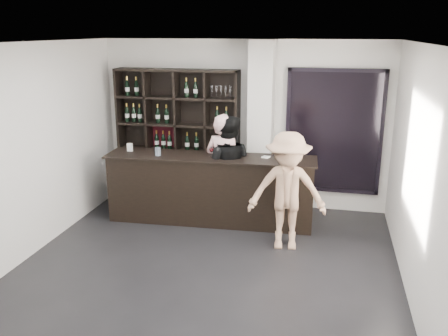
% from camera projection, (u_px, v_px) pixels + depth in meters
% --- Properties ---
extents(floor, '(5.00, 5.50, 0.01)m').
position_uv_depth(floor, '(203.00, 275.00, 6.14)').
color(floor, black).
rests_on(floor, ground).
extents(wine_shelf, '(2.20, 0.35, 2.40)m').
position_uv_depth(wine_shelf, '(178.00, 137.00, 8.45)').
color(wine_shelf, black).
rests_on(wine_shelf, floor).
extents(structural_column, '(0.40, 0.40, 2.90)m').
position_uv_depth(structural_column, '(261.00, 128.00, 7.97)').
color(structural_column, silver).
rests_on(structural_column, floor).
extents(glass_panel, '(1.60, 0.08, 2.10)m').
position_uv_depth(glass_panel, '(334.00, 132.00, 7.94)').
color(glass_panel, black).
rests_on(glass_panel, floor).
extents(tasting_counter, '(3.37, 0.70, 1.11)m').
position_uv_depth(tasting_counter, '(210.00, 189.00, 7.70)').
color(tasting_counter, black).
rests_on(tasting_counter, floor).
extents(taster_pink, '(0.75, 0.61, 1.78)m').
position_uv_depth(taster_pink, '(224.00, 168.00, 7.65)').
color(taster_pink, '#FFC3C3').
rests_on(taster_pink, floor).
extents(taster_black, '(0.91, 0.73, 1.76)m').
position_uv_depth(taster_black, '(227.00, 169.00, 7.64)').
color(taster_black, black).
rests_on(taster_black, floor).
extents(customer, '(1.17, 0.75, 1.71)m').
position_uv_depth(customer, '(287.00, 191.00, 6.68)').
color(customer, tan).
rests_on(customer, floor).
extents(wine_glass, '(0.09, 0.09, 0.18)m').
position_uv_depth(wine_glass, '(211.00, 151.00, 7.49)').
color(wine_glass, white).
rests_on(wine_glass, tasting_counter).
extents(spit_cup, '(0.10, 0.10, 0.13)m').
position_uv_depth(spit_cup, '(158.00, 151.00, 7.58)').
color(spit_cup, silver).
rests_on(spit_cup, tasting_counter).
extents(napkin_stack, '(0.14, 0.14, 0.02)m').
position_uv_depth(napkin_stack, '(266.00, 157.00, 7.46)').
color(napkin_stack, white).
rests_on(napkin_stack, tasting_counter).
extents(card_stand, '(0.09, 0.05, 0.13)m').
position_uv_depth(card_stand, '(130.00, 147.00, 7.84)').
color(card_stand, white).
rests_on(card_stand, tasting_counter).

